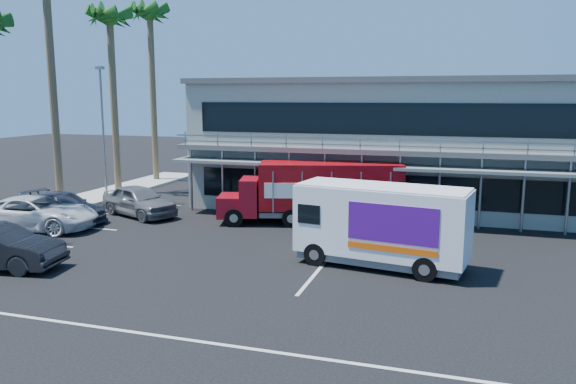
% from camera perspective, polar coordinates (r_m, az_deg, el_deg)
% --- Properties ---
extents(ground, '(120.00, 120.00, 0.00)m').
position_cam_1_polar(ground, '(20.73, -2.90, -8.12)').
color(ground, black).
rests_on(ground, ground).
extents(building, '(22.40, 12.00, 7.30)m').
position_cam_1_polar(building, '(33.77, 10.75, 5.01)').
color(building, gray).
rests_on(building, ground).
extents(curb_strip, '(3.00, 32.00, 0.16)m').
position_cam_1_polar(curb_strip, '(33.43, -23.96, -1.91)').
color(curb_strip, '#A5A399').
rests_on(curb_strip, ground).
extents(palm_e, '(2.80, 2.80, 12.25)m').
position_cam_1_polar(palm_e, '(38.40, -17.62, 15.63)').
color(palm_e, brown).
rests_on(palm_e, ground).
extents(palm_f, '(2.80, 2.80, 13.25)m').
position_cam_1_polar(palm_f, '(43.32, -13.83, 16.28)').
color(palm_f, brown).
rests_on(palm_f, ground).
extents(light_pole_far, '(0.50, 0.25, 8.09)m').
position_cam_1_polar(light_pole_far, '(36.29, -18.28, 6.35)').
color(light_pole_far, gray).
rests_on(light_pole_far, ground).
extents(red_truck, '(9.36, 4.39, 3.07)m').
position_cam_1_polar(red_truck, '(28.08, 3.06, 0.17)').
color(red_truck, maroon).
rests_on(red_truck, ground).
extents(white_van, '(6.58, 3.16, 3.09)m').
position_cam_1_polar(white_van, '(21.22, 9.46, -3.24)').
color(white_van, white).
rests_on(white_van, ground).
extents(parked_car_c, '(6.18, 3.59, 1.62)m').
position_cam_1_polar(parked_car_c, '(29.44, -24.25, -1.97)').
color(parked_car_c, silver).
rests_on(parked_car_c, ground).
extents(parked_car_d, '(5.37, 3.16, 1.46)m').
position_cam_1_polar(parked_car_d, '(30.90, -21.86, -1.44)').
color(parked_car_d, '#2D303D').
rests_on(parked_car_d, ground).
extents(parked_car_e, '(5.22, 3.77, 1.65)m').
position_cam_1_polar(parked_car_e, '(30.96, -14.90, -0.86)').
color(parked_car_e, slate).
rests_on(parked_car_e, ground).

